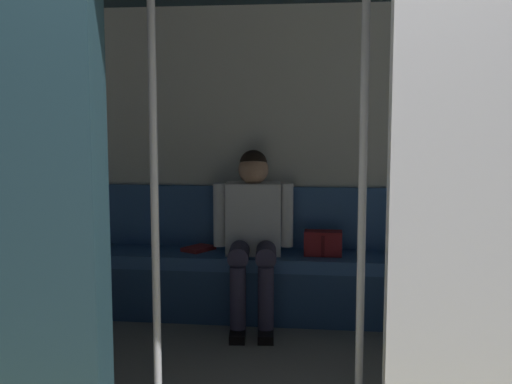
# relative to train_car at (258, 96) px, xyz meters

# --- Properties ---
(train_car) EXTENTS (6.40, 2.61, 2.33)m
(train_car) POSITION_rel_train_car_xyz_m (0.00, 0.00, 0.00)
(train_car) COLOR silver
(train_car) RESTS_ON ground_plane
(bench_seat) EXTENTS (2.78, 0.44, 0.47)m
(bench_seat) POSITION_rel_train_car_xyz_m (-0.07, -0.95, -1.17)
(bench_seat) COLOR #38609E
(bench_seat) RESTS_ON ground_plane
(person_seated) EXTENTS (0.55, 0.70, 1.19)m
(person_seated) POSITION_rel_train_car_xyz_m (0.14, -0.90, -0.85)
(person_seated) COLOR silver
(person_seated) RESTS_ON ground_plane
(handbag) EXTENTS (0.26, 0.15, 0.17)m
(handbag) POSITION_rel_train_car_xyz_m (-0.33, -1.00, -0.98)
(handbag) COLOR maroon
(handbag) RESTS_ON bench_seat
(book) EXTENTS (0.24, 0.27, 0.03)m
(book) POSITION_rel_train_car_xyz_m (0.56, -1.05, -1.05)
(book) COLOR #B22D2D
(book) RESTS_ON bench_seat
(grab_pole_door) EXTENTS (0.04, 0.04, 2.19)m
(grab_pole_door) POSITION_rel_train_car_xyz_m (0.38, 0.67, -0.43)
(grab_pole_door) COLOR silver
(grab_pole_door) RESTS_ON ground_plane
(grab_pole_far) EXTENTS (0.04, 0.04, 2.19)m
(grab_pole_far) POSITION_rel_train_car_xyz_m (-0.52, 0.60, -0.43)
(grab_pole_far) COLOR silver
(grab_pole_far) RESTS_ON ground_plane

